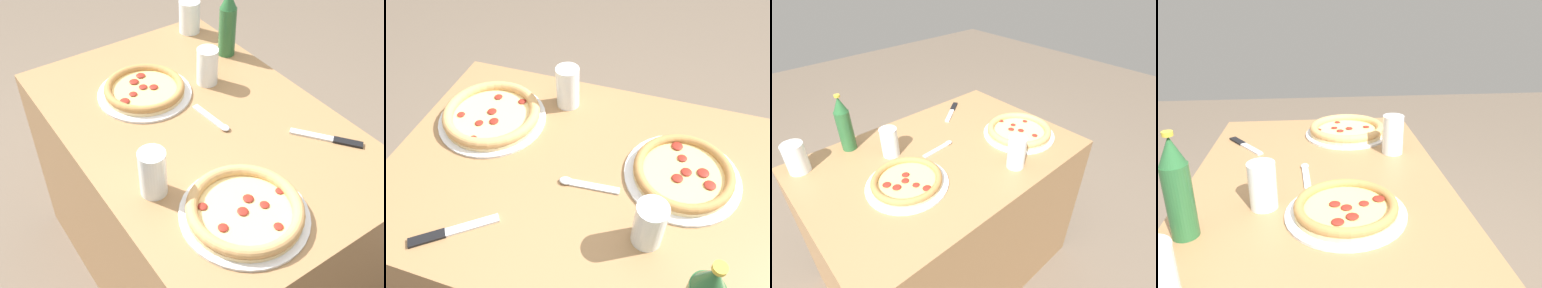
{
  "view_description": "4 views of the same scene",
  "coord_description": "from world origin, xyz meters",
  "views": [
    {
      "loc": [
        0.96,
        -0.68,
        1.73
      ],
      "look_at": [
        0.1,
        -0.1,
        0.81
      ],
      "focal_mm": 45.0,
      "sensor_mm": 36.0,
      "label": 1
    },
    {
      "loc": [
        -0.15,
        0.63,
        1.58
      ],
      "look_at": [
        0.07,
        -0.07,
        0.81
      ],
      "focal_mm": 35.0,
      "sensor_mm": 36.0,
      "label": 2
    },
    {
      "loc": [
        -0.64,
        -0.85,
        1.55
      ],
      "look_at": [
        0.04,
        -0.1,
        0.86
      ],
      "focal_mm": 28.0,
      "sensor_mm": 36.0,
      "label": 3
    },
    {
      "loc": [
        -1.06,
        -0.0,
        1.31
      ],
      "look_at": [
        0.11,
        -0.11,
        0.84
      ],
      "focal_mm": 35.0,
      "sensor_mm": 36.0,
      "label": 4
    }
  ],
  "objects": [
    {
      "name": "glass_iced_tea",
      "position": [
        0.17,
        -0.27,
        0.84
      ],
      "size": [
        0.07,
        0.07,
        0.14
      ],
      "color": "white",
      "rests_on": "table"
    },
    {
      "name": "beer_bottle",
      "position": [
        -0.28,
        0.32,
        0.9
      ],
      "size": [
        0.06,
        0.06,
        0.26
      ],
      "color": "#286033",
      "rests_on": "table"
    },
    {
      "name": "pizza_veggie",
      "position": [
        0.37,
        -0.12,
        0.8
      ],
      "size": [
        0.34,
        0.34,
        0.05
      ],
      "color": "silver",
      "rests_on": "table"
    },
    {
      "name": "knife",
      "position": [
        0.29,
        0.28,
        0.78
      ],
      "size": [
        0.19,
        0.15,
        0.01
      ],
      "color": "black",
      "rests_on": "table"
    },
    {
      "name": "glass_water",
      "position": [
        -0.5,
        0.3,
        0.83
      ],
      "size": [
        0.08,
        0.08,
        0.13
      ],
      "color": "white",
      "rests_on": "table"
    },
    {
      "name": "table",
      "position": [
        0.0,
        0.0,
        0.39
      ],
      "size": [
        1.18,
        0.79,
        0.78
      ],
      "color": "#997047",
      "rests_on": "ground_plane"
    },
    {
      "name": "spoon",
      "position": [
        0.03,
        0.04,
        0.78
      ],
      "size": [
        0.17,
        0.04,
        0.01
      ],
      "color": "silver",
      "rests_on": "table"
    },
    {
      "name": "pizza_salami",
      "position": [
        -0.23,
        -0.07,
        0.8
      ],
      "size": [
        0.32,
        0.32,
        0.04
      ],
      "color": "silver",
      "rests_on": "table"
    },
    {
      "name": "glass_cola",
      "position": [
        -0.17,
        0.15,
        0.84
      ],
      "size": [
        0.07,
        0.07,
        0.13
      ],
      "color": "white",
      "rests_on": "table"
    },
    {
      "name": "ground_plane",
      "position": [
        0.0,
        0.0,
        0.0
      ],
      "size": [
        8.0,
        8.0,
        0.0
      ],
      "primitive_type": "plane",
      "color": "#6B5B4C"
    }
  ]
}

